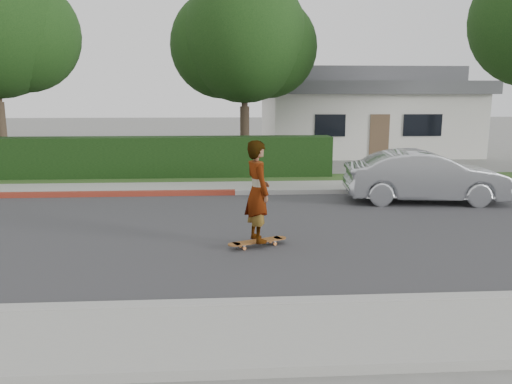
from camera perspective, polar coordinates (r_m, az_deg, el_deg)
ground at (r=10.95m, az=-7.19°, el=-4.58°), size 120.00×120.00×0.00m
road at (r=10.94m, az=-7.19°, el=-4.55°), size 60.00×8.00×0.01m
curb_near at (r=7.06m, az=-9.24°, el=-12.87°), size 60.00×0.20×0.15m
sidewalk_near at (r=6.26m, az=-10.05°, el=-16.31°), size 60.00×1.60×0.12m
curb_far at (r=14.92m, az=-6.26°, el=-0.11°), size 60.00×0.20×0.15m
curb_red_section at (r=15.95m, az=-24.50°, el=-0.30°), size 12.00×0.21×0.15m
sidewalk_far at (r=15.80m, az=-6.11°, el=0.46°), size 60.00×1.60×0.12m
planting_strip at (r=17.38m, az=-5.89°, el=1.38°), size 60.00×1.60×0.10m
hedge at (r=18.24m, az=-15.34°, el=3.72°), size 15.00×1.00×1.50m
tree_center at (r=19.83m, az=-1.40°, el=16.67°), size 5.66×4.84×7.44m
house at (r=27.53m, az=11.89°, el=8.98°), size 10.60×8.60×4.30m
skateboard at (r=9.80m, az=0.19°, el=-5.67°), size 1.24×0.72×0.12m
skateboarder at (r=9.56m, az=0.19°, el=0.07°), size 0.66×0.82×1.96m
car_silver at (r=14.56m, az=18.75°, el=1.66°), size 4.49×2.00×1.43m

